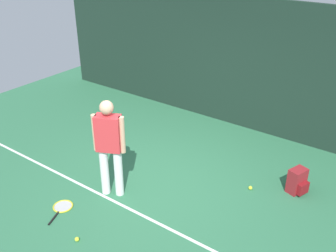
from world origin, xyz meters
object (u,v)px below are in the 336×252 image
(backpack, at_px, (298,181))
(tennis_ball_by_fence, at_px, (250,188))
(tennis_player, at_px, (109,143))
(tennis_racket, at_px, (62,207))
(tennis_ball_near_player, at_px, (77,239))

(backpack, height_order, tennis_ball_by_fence, backpack)
(tennis_player, xyz_separation_m, tennis_racket, (-0.39, -0.77, -0.95))
(tennis_player, height_order, tennis_racket, tennis_player)
(tennis_racket, distance_m, tennis_ball_by_fence, 3.16)
(tennis_racket, height_order, tennis_ball_by_fence, tennis_ball_by_fence)
(tennis_player, relative_size, tennis_ball_by_fence, 25.76)
(tennis_racket, height_order, tennis_ball_near_player, tennis_ball_near_player)
(tennis_ball_by_fence, bearing_deg, tennis_ball_near_player, -119.85)
(tennis_ball_near_player, distance_m, tennis_ball_by_fence, 2.99)
(tennis_player, xyz_separation_m, tennis_ball_by_fence, (1.85, 1.45, -0.93))
(tennis_racket, xyz_separation_m, backpack, (2.89, 2.62, 0.20))
(backpack, bearing_deg, tennis_ball_by_fence, 139.98)
(tennis_ball_by_fence, bearing_deg, backpack, 31.17)
(backpack, xyz_separation_m, tennis_ball_near_player, (-2.14, -2.99, -0.18))
(backpack, distance_m, tennis_ball_by_fence, 0.79)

